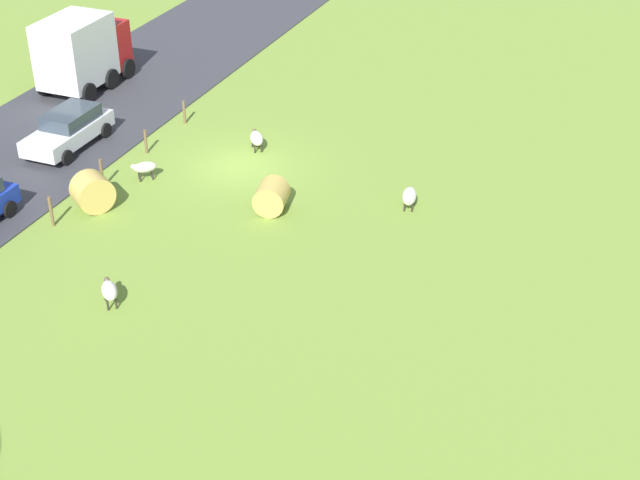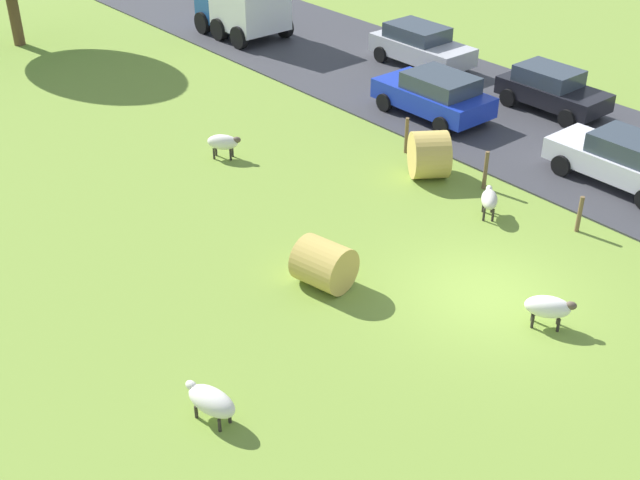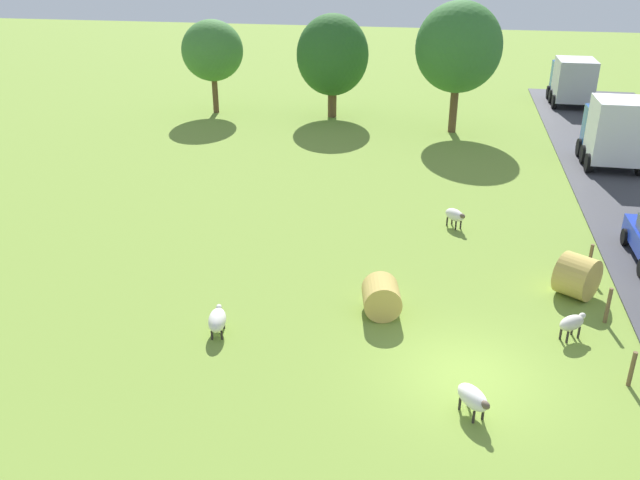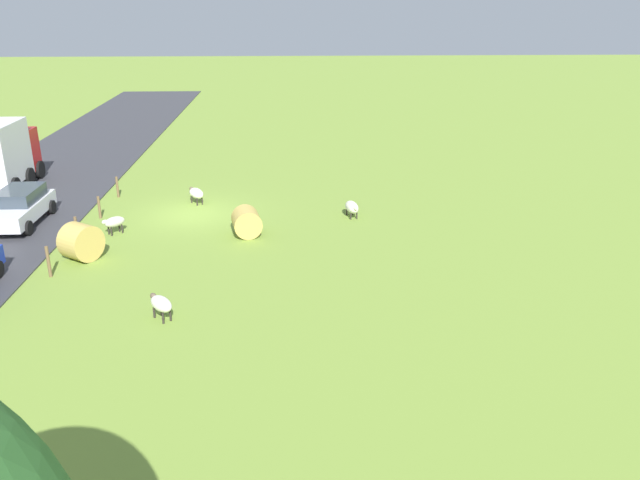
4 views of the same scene
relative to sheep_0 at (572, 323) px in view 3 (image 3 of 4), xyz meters
The scene contains 15 objects.
ground_plane 3.88m from the sheep_0, 141.22° to the right, with size 160.00×160.00×0.00m, color olive.
sheep_0 is the anchor object (origin of this frame).
sheep_1 10.55m from the sheep_0, behind, with size 0.77×1.28×0.75m.
sheep_2 5.07m from the sheep_0, 125.20° to the right, with size 1.02×1.13×0.78m.
sheep_3 8.62m from the sheep_0, 113.97° to the left, with size 1.01×1.05×0.79m.
hay_bale_0 2.84m from the sheep_0, 79.34° to the left, with size 1.44×1.44×1.08m, color tan.
hay_bale_1 5.71m from the sheep_0, behind, with size 1.19×1.19×1.26m, color tan.
tree_0 32.33m from the sheep_0, 128.41° to the left, with size 4.10×4.10×6.19m.
tree_1 23.93m from the sheep_0, 99.41° to the left, with size 5.11×5.11×7.78m.
tree_2 28.39m from the sheep_0, 114.89° to the left, with size 4.71×4.71×6.68m.
fence_post_1 2.42m from the sheep_0, 59.89° to the right, with size 0.12×0.12×1.05m, color brown.
fence_post_2 1.68m from the sheep_0, 43.79° to the left, with size 0.12×0.12×1.20m, color brown.
fence_post_3 4.59m from the sheep_0, 74.65° to the left, with size 0.12×0.12×1.19m, color brown.
truck_0 18.26m from the sheep_0, 76.19° to the left, with size 2.77×3.99×3.59m.
truck_2 32.57m from the sheep_0, 82.23° to the left, with size 2.83×4.52×3.28m.
Camera 3 is at (-1.07, -15.43, 10.82)m, focal length 36.95 mm.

